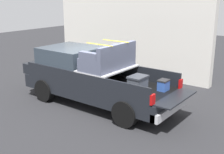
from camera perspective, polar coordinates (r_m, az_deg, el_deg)
name	(u,v)px	position (r m, az deg, el deg)	size (l,w,h in m)	color
ground_plane	(98,104)	(10.24, -2.69, -5.36)	(40.00, 40.00, 0.00)	#262628
pickup_truck	(90,76)	(10.16, -4.36, 0.20)	(6.05, 2.06, 2.23)	black
building_facade	(128,36)	(14.04, 3.08, 7.94)	(8.26, 0.36, 3.52)	silver
trash_can	(81,62)	(14.38, -6.11, 2.95)	(0.60, 0.60, 0.98)	#1E592D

